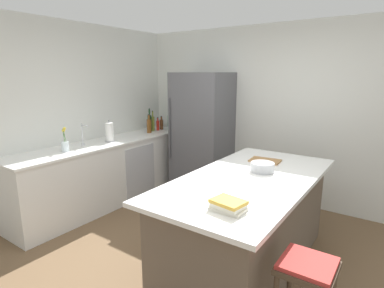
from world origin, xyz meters
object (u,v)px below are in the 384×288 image
(kitchen_island, at_px, (248,221))
(paper_towel_roll, at_px, (110,132))
(cutting_board, at_px, (265,161))
(syrup_bottle, at_px, (161,124))
(flower_vase, at_px, (65,145))
(hot_sauce_bottle, at_px, (158,125))
(cookbook_stack, at_px, (228,205))
(refrigerator, at_px, (202,134))
(wine_bottle, at_px, (150,123))
(olive_oil_bottle, at_px, (153,123))
(mixing_bowl, at_px, (262,167))
(sink_faucet, at_px, (83,134))
(bar_stool, at_px, (306,279))
(whiskey_bottle, at_px, (149,125))
(gin_bottle, at_px, (169,122))

(kitchen_island, height_order, paper_towel_roll, paper_towel_roll)
(cutting_board, bearing_deg, syrup_bottle, 158.55)
(kitchen_island, xyz_separation_m, flower_vase, (-2.32, -0.42, 0.56))
(flower_vase, relative_size, hot_sauce_bottle, 1.40)
(paper_towel_roll, bearing_deg, cookbook_stack, -23.17)
(refrigerator, bearing_deg, wine_bottle, -165.94)
(cookbook_stack, bearing_deg, hot_sauce_bottle, 139.55)
(olive_oil_bottle, bearing_deg, cookbook_stack, -38.89)
(wine_bottle, bearing_deg, paper_towel_roll, -85.28)
(cookbook_stack, height_order, cutting_board, cookbook_stack)
(mixing_bowl, bearing_deg, sink_faucet, -172.92)
(bar_stool, relative_size, cutting_board, 1.98)
(paper_towel_roll, relative_size, cutting_board, 0.90)
(kitchen_island, distance_m, whiskey_bottle, 2.67)
(whiskey_bottle, distance_m, mixing_bowl, 2.54)
(kitchen_island, height_order, whiskey_bottle, whiskey_bottle)
(paper_towel_roll, height_order, whiskey_bottle, paper_towel_roll)
(gin_bottle, relative_size, wine_bottle, 0.85)
(sink_faucet, relative_size, olive_oil_bottle, 0.87)
(sink_faucet, relative_size, flower_vase, 0.95)
(refrigerator, distance_m, cookbook_stack, 2.81)
(kitchen_island, xyz_separation_m, paper_towel_roll, (-2.34, 0.31, 0.60))
(bar_stool, xyz_separation_m, hot_sauce_bottle, (-3.14, 2.12, 0.47))
(bar_stool, xyz_separation_m, syrup_bottle, (-3.13, 2.21, 0.47))
(hot_sauce_bottle, xyz_separation_m, olive_oil_bottle, (-0.03, -0.10, 0.04))
(refrigerator, bearing_deg, syrup_bottle, 177.53)
(refrigerator, xyz_separation_m, bar_stool, (2.25, -2.17, -0.40))
(sink_faucet, bearing_deg, syrup_bottle, 88.18)
(syrup_bottle, xyz_separation_m, mixing_bowl, (2.42, -1.28, -0.06))
(kitchen_island, bearing_deg, syrup_bottle, 147.62)
(olive_oil_bottle, bearing_deg, gin_bottle, 67.02)
(olive_oil_bottle, relative_size, cookbook_stack, 1.35)
(bar_stool, height_order, sink_faucet, sink_faucet)
(wine_bottle, bearing_deg, cutting_board, -15.22)
(gin_bottle, relative_size, mixing_bowl, 1.41)
(paper_towel_roll, distance_m, syrup_bottle, 1.21)
(gin_bottle, distance_m, wine_bottle, 0.40)
(sink_faucet, bearing_deg, wine_bottle, 89.29)
(whiskey_bottle, distance_m, cookbook_stack, 3.18)
(flower_vase, distance_m, gin_bottle, 2.04)
(cutting_board, bearing_deg, sink_faucet, -163.70)
(paper_towel_roll, bearing_deg, refrigerator, 54.29)
(paper_towel_roll, height_order, wine_bottle, wine_bottle)
(paper_towel_roll, bearing_deg, cutting_board, 7.71)
(flower_vase, xyz_separation_m, wine_bottle, (-0.09, 1.67, 0.06))
(refrigerator, height_order, sink_faucet, refrigerator)
(gin_bottle, xyz_separation_m, cookbook_stack, (2.48, -2.40, -0.09))
(hot_sauce_bottle, bearing_deg, flower_vase, -87.95)
(flower_vase, bearing_deg, mixing_bowl, 15.53)
(paper_towel_roll, relative_size, olive_oil_bottle, 0.90)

